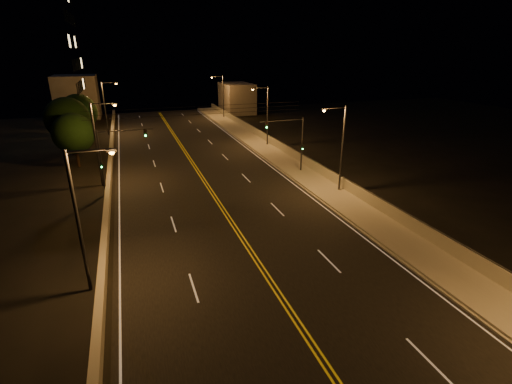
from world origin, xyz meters
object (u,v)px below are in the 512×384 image
object	(u,v)px
tree_2	(79,112)
tree_0	(73,134)
streetlight_2	(266,112)
tree_1	(68,119)
traffic_signal_right	(294,139)
streetlight_1	(340,144)
streetlight_4	(82,212)
streetlight_5	(99,138)
streetlight_3	(222,94)
streetlight_6	(106,104)
traffic_signal_left	(111,154)

from	to	relation	value
tree_2	tree_0	bearing A→B (deg)	-87.69
streetlight_2	tree_1	world-z (taller)	streetlight_2
streetlight_2	traffic_signal_right	size ratio (longest dim) A/B	1.34
streetlight_1	streetlight_4	bearing A→B (deg)	-156.91
streetlight_5	streetlight_3	bearing A→B (deg)	58.55
streetlight_1	streetlight_2	bearing A→B (deg)	90.00
streetlight_6	traffic_signal_right	xyz separation A→B (m)	(19.92, -28.92, -0.94)
tree_1	streetlight_3	bearing A→B (deg)	39.13
streetlight_1	streetlight_4	xyz separation A→B (m)	(-21.40, -9.12, 0.00)
traffic_signal_left	streetlight_2	bearing A→B (deg)	32.34
streetlight_2	streetlight_5	size ratio (longest dim) A/B	1.00
traffic_signal_left	tree_1	size ratio (longest dim) A/B	0.83
streetlight_1	streetlight_5	distance (m)	23.54
streetlight_5	streetlight_1	bearing A→B (deg)	-24.61
streetlight_1	tree_1	xyz separation A→B (m)	(-25.78, 23.82, -0.15)
tree_2	streetlight_3	bearing A→B (deg)	27.55
streetlight_6	traffic_signal_right	distance (m)	35.13
streetlight_5	tree_2	bearing A→B (deg)	99.78
streetlight_2	tree_2	size ratio (longest dim) A/B	1.18
streetlight_5	tree_2	xyz separation A→B (m)	(-3.77, 21.86, -0.41)
streetlight_5	tree_1	bearing A→B (deg)	107.34
streetlight_3	streetlight_6	world-z (taller)	same
streetlight_6	tree_2	size ratio (longest dim) A/B	1.18
streetlight_1	tree_0	world-z (taller)	streetlight_1
streetlight_1	streetlight_5	world-z (taller)	same
streetlight_4	tree_2	distance (m)	40.96
streetlight_1	traffic_signal_left	xyz separation A→B (m)	(-20.32, 6.92, -0.94)
streetlight_4	traffic_signal_right	world-z (taller)	streetlight_4
streetlight_5	tree_0	size ratio (longest dim) A/B	1.32
streetlight_3	streetlight_6	bearing A→B (deg)	-157.28
streetlight_5	traffic_signal_left	size ratio (longest dim) A/B	1.34
streetlight_5	traffic_signal_right	size ratio (longest dim) A/B	1.34
traffic_signal_left	tree_0	xyz separation A→B (m)	(-4.29, 10.80, 0.06)
streetlight_4	traffic_signal_left	size ratio (longest dim) A/B	1.34
traffic_signal_left	tree_1	xyz separation A→B (m)	(-5.46, 16.90, 0.79)
streetlight_2	tree_2	bearing A→B (deg)	154.73
traffic_signal_right	traffic_signal_left	bearing A→B (deg)	180.00
traffic_signal_right	tree_2	bearing A→B (deg)	133.75
traffic_signal_left	tree_2	bearing A→B (deg)	101.10
streetlight_3	tree_1	world-z (taller)	streetlight_3
streetlight_6	streetlight_1	bearing A→B (deg)	-59.15
traffic_signal_left	tree_0	bearing A→B (deg)	111.67
streetlight_3	streetlight_6	xyz separation A→B (m)	(-21.40, -8.96, 0.00)
streetlight_4	traffic_signal_right	bearing A→B (deg)	38.85
streetlight_4	streetlight_6	distance (m)	44.96
streetlight_5	tree_0	world-z (taller)	streetlight_5
tree_0	tree_1	size ratio (longest dim) A/B	0.85
streetlight_3	streetlight_4	size ratio (longest dim) A/B	1.00
streetlight_2	tree_1	distance (m)	26.10
streetlight_5	tree_0	bearing A→B (deg)	112.05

